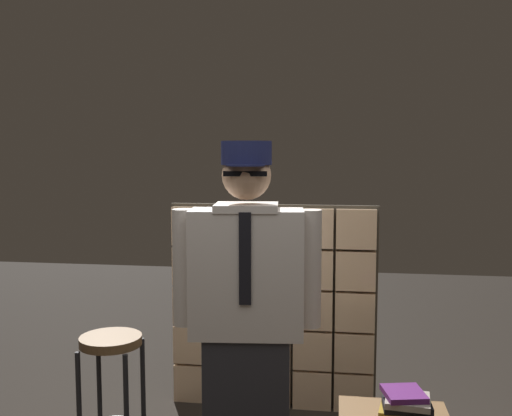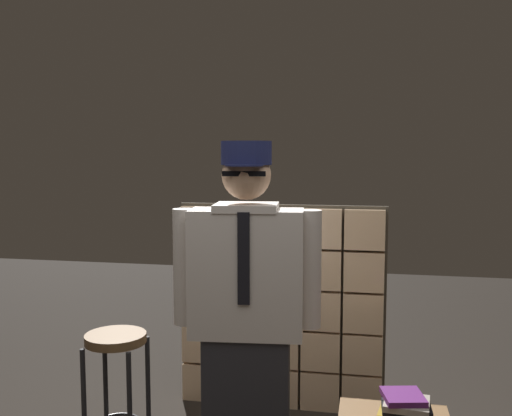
{
  "view_description": "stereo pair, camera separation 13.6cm",
  "coord_description": "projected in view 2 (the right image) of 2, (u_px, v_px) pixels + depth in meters",
  "views": [
    {
      "loc": [
        0.44,
        -2.39,
        1.77
      ],
      "look_at": [
        0.05,
        0.34,
        1.49
      ],
      "focal_mm": 40.58,
      "sensor_mm": 36.0,
      "label": 1
    },
    {
      "loc": [
        0.58,
        -2.36,
        1.77
      ],
      "look_at": [
        0.05,
        0.34,
        1.49
      ],
      "focal_mm": 40.58,
      "sensor_mm": 36.0,
      "label": 2
    }
  ],
  "objects": [
    {
      "name": "glass_block_wall",
      "position": [
        280.0,
        308.0,
        3.96
      ],
      "size": [
        1.42,
        0.1,
        1.42
      ],
      "color": "#E0B78C",
      "rests_on": "ground"
    },
    {
      "name": "standing_person",
      "position": [
        247.0,
        320.0,
        2.81
      ],
      "size": [
        0.73,
        0.33,
        1.81
      ],
      "rotation": [
        0.0,
        0.0,
        0.1
      ],
      "color": "#28282D",
      "rests_on": "ground"
    },
    {
      "name": "book_stack",
      "position": [
        406.0,
        411.0,
        2.6
      ],
      "size": [
        0.24,
        0.22,
        0.16
      ],
      "color": "brown",
      "rests_on": "side_table"
    },
    {
      "name": "bar_stool",
      "position": [
        116.0,
        367.0,
        3.24
      ],
      "size": [
        0.34,
        0.34,
        0.75
      ],
      "color": "brown",
      "rests_on": "ground"
    }
  ]
}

